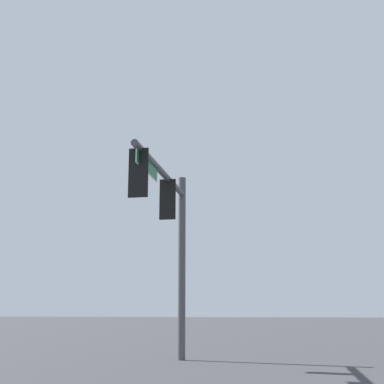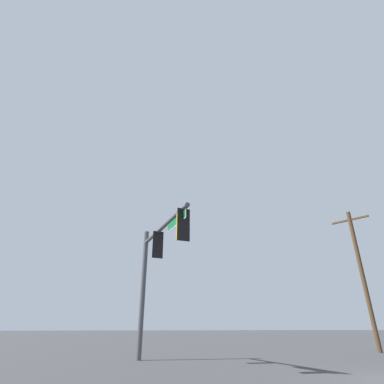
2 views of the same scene
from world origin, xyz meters
name	(u,v)px [view 1 (image 1 of 2)]	position (x,y,z in m)	size (l,w,h in m)	color
signal_pole_near	(169,220)	(-6.51, -7.06, 4.43)	(6.12, 1.31, 6.32)	#47474C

